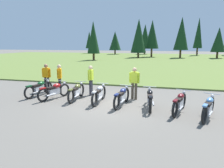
# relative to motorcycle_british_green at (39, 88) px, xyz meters

# --- Properties ---
(ground_plane) EXTENTS (140.00, 140.00, 0.00)m
(ground_plane) POSITION_rel_motorcycle_british_green_xyz_m (4.19, -0.70, -0.44)
(ground_plane) COLOR #605B54
(grass_moorland) EXTENTS (80.00, 44.00, 0.10)m
(grass_moorland) POSITION_rel_motorcycle_british_green_xyz_m (4.19, 25.67, -0.39)
(grass_moorland) COLOR #5B7033
(grass_moorland) RESTS_ON ground
(forest_treeline) EXTENTS (40.60, 23.63, 8.55)m
(forest_treeline) POSITION_rel_motorcycle_british_green_xyz_m (9.60, 37.09, 3.82)
(forest_treeline) COLOR #47331E
(forest_treeline) RESTS_ON ground
(motorcycle_british_green) EXTENTS (0.65, 2.08, 0.88)m
(motorcycle_british_green) POSITION_rel_motorcycle_british_green_xyz_m (0.00, 0.00, 0.00)
(motorcycle_british_green) COLOR black
(motorcycle_british_green) RESTS_ON ground
(motorcycle_red) EXTENTS (0.92, 2.00, 0.88)m
(motorcycle_red) POSITION_rel_motorcycle_british_green_xyz_m (1.13, -0.34, 0.00)
(motorcycle_red) COLOR black
(motorcycle_red) RESTS_ON ground
(motorcycle_olive) EXTENTS (0.62, 2.10, 0.88)m
(motorcycle_olive) POSITION_rel_motorcycle_british_green_xyz_m (2.32, -0.21, 0.00)
(motorcycle_olive) COLOR black
(motorcycle_olive) RESTS_ON ground
(motorcycle_silver) EXTENTS (0.62, 2.10, 0.88)m
(motorcycle_silver) POSITION_rel_motorcycle_british_green_xyz_m (3.61, -0.41, 0.00)
(motorcycle_silver) COLOR black
(motorcycle_silver) RESTS_ON ground
(motorcycle_navy) EXTENTS (0.62, 2.10, 0.88)m
(motorcycle_navy) POSITION_rel_motorcycle_british_green_xyz_m (4.80, -0.63, 0.00)
(motorcycle_navy) COLOR black
(motorcycle_navy) RESTS_ON ground
(motorcycle_black) EXTENTS (0.62, 2.10, 0.88)m
(motorcycle_black) POSITION_rel_motorcycle_british_green_xyz_m (6.09, -0.69, 0.00)
(motorcycle_black) COLOR black
(motorcycle_black) RESTS_ON ground
(motorcycle_maroon) EXTENTS (0.83, 2.04, 0.88)m
(motorcycle_maroon) POSITION_rel_motorcycle_british_green_xyz_m (7.35, -1.00, 0.00)
(motorcycle_maroon) COLOR black
(motorcycle_maroon) RESTS_ON ground
(motorcycle_sky_blue) EXTENTS (0.91, 2.00, 0.88)m
(motorcycle_sky_blue) POSITION_rel_motorcycle_british_green_xyz_m (8.40, -1.41, 0.00)
(motorcycle_sky_blue) COLOR black
(motorcycle_sky_blue) RESTS_ON ground
(rider_checking_bike) EXTENTS (0.23, 0.55, 1.67)m
(rider_checking_bike) POSITION_rel_motorcycle_british_green_xyz_m (2.71, 0.89, 0.51)
(rider_checking_bike) COLOR #2D2D38
(rider_checking_bike) RESTS_ON ground
(rider_in_hivis_vest) EXTENTS (0.55, 0.25, 1.67)m
(rider_in_hivis_vest) POSITION_rel_motorcycle_british_green_xyz_m (-0.16, 1.06, 0.51)
(rider_in_hivis_vest) COLOR black
(rider_in_hivis_vest) RESTS_ON ground
(rider_with_back_turned) EXTENTS (0.55, 0.25, 1.67)m
(rider_with_back_turned) POSITION_rel_motorcycle_british_green_xyz_m (5.19, 0.59, 0.51)
(rider_with_back_turned) COLOR #4C4233
(rider_with_back_turned) RESTS_ON ground
(rider_near_row_end) EXTENTS (0.33, 0.52, 1.67)m
(rider_near_row_end) POSITION_rel_motorcycle_british_green_xyz_m (0.77, 0.93, 0.51)
(rider_near_row_end) COLOR black
(rider_near_row_end) RESTS_ON ground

